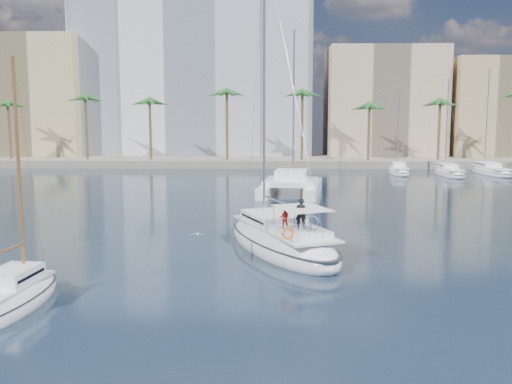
{
  "coord_description": "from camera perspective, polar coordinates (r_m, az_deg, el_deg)",
  "views": [
    {
      "loc": [
        1.74,
        -33.73,
        8.18
      ],
      "look_at": [
        0.89,
        1.5,
        3.45
      ],
      "focal_mm": 40.0,
      "sensor_mm": 36.0,
      "label": 1
    }
  ],
  "objects": [
    {
      "name": "catamaran",
      "position": [
        60.28,
        3.54,
        0.93
      ],
      "size": [
        7.45,
        12.43,
        17.14
      ],
      "rotation": [
        0.0,
        0.0,
        -0.14
      ],
      "color": "white",
      "rests_on": "ground"
    },
    {
      "name": "palm_right",
      "position": [
        96.31,
        21.19,
        8.39
      ],
      "size": [
        3.6,
        3.6,
        12.3
      ],
      "color": "brown",
      "rests_on": "ground"
    },
    {
      "name": "quay",
      "position": [
        95.05,
        0.33,
        3.07
      ],
      "size": [
        120.0,
        14.0,
        1.2
      ],
      "primitive_type": "cube",
      "color": "gray",
      "rests_on": "ground"
    },
    {
      "name": "moored_yacht_b",
      "position": [
        82.93,
        18.75,
        1.58
      ],
      "size": [
        3.32,
        10.83,
        13.72
      ],
      "primitive_type": null,
      "rotation": [
        0.0,
        0.0,
        -0.02
      ],
      "color": "white",
      "rests_on": "ground"
    },
    {
      "name": "palm_centre",
      "position": [
        90.77,
        0.29,
        8.97
      ],
      "size": [
        3.6,
        3.6,
        12.3
      ],
      "color": "brown",
      "rests_on": "ground"
    },
    {
      "name": "building_modern",
      "position": [
        107.77,
        -6.05,
        10.7
      ],
      "size": [
        42.0,
        16.0,
        28.0
      ],
      "primitive_type": "cube",
      "color": "white",
      "rests_on": "ground"
    },
    {
      "name": "main_sloop",
      "position": [
        35.04,
        2.51,
        -4.9
      ],
      "size": [
        8.97,
        13.84,
        19.64
      ],
      "rotation": [
        0.0,
        0.0,
        0.39
      ],
      "color": "white",
      "rests_on": "ground"
    },
    {
      "name": "moored_yacht_a",
      "position": [
        83.17,
        14.06,
        1.77
      ],
      "size": [
        3.37,
        9.52,
        11.9
      ],
      "primitive_type": null,
      "rotation": [
        0.0,
        0.0,
        -0.07
      ],
      "color": "white",
      "rests_on": "ground"
    },
    {
      "name": "ground",
      "position": [
        34.75,
        -1.54,
        -5.97
      ],
      "size": [
        160.0,
        160.0,
        0.0
      ],
      "primitive_type": "plane",
      "color": "black",
      "rests_on": "ground"
    },
    {
      "name": "small_sloop",
      "position": [
        26.67,
        -23.76,
        -9.94
      ],
      "size": [
        3.25,
        8.11,
        11.36
      ],
      "rotation": [
        0.0,
        0.0,
        -0.1
      ],
      "color": "white",
      "rests_on": "ground"
    },
    {
      "name": "seagull",
      "position": [
        37.34,
        -5.85,
        -4.23
      ],
      "size": [
        0.95,
        0.41,
        0.17
      ],
      "color": "silver",
      "rests_on": "ground"
    },
    {
      "name": "building_beige",
      "position": [
        105.7,
        12.57,
        8.45
      ],
      "size": [
        20.0,
        14.0,
        20.0
      ],
      "primitive_type": "cube",
      "color": "tan",
      "rests_on": "ground"
    },
    {
      "name": "building_tan_left",
      "position": [
        111.69,
        -21.93,
        8.55
      ],
      "size": [
        22.0,
        14.0,
        22.0
      ],
      "primitive_type": "cube",
      "color": "tan",
      "rests_on": "ground"
    },
    {
      "name": "palm_left",
      "position": [
        97.54,
        -20.34,
        8.41
      ],
      "size": [
        3.6,
        3.6,
        12.3
      ],
      "color": "brown",
      "rests_on": "ground"
    },
    {
      "name": "building_tan_right",
      "position": [
        109.41,
        23.18,
        7.47
      ],
      "size": [
        18.0,
        12.0,
        18.0
      ],
      "primitive_type": "cube",
      "color": "tan",
      "rests_on": "ground"
    },
    {
      "name": "moored_yacht_c",
      "position": [
        86.95,
        22.45,
        1.67
      ],
      "size": [
        3.98,
        12.33,
        15.54
      ],
      "primitive_type": null,
      "rotation": [
        0.0,
        0.0,
        0.03
      ],
      "color": "white",
      "rests_on": "ground"
    }
  ]
}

